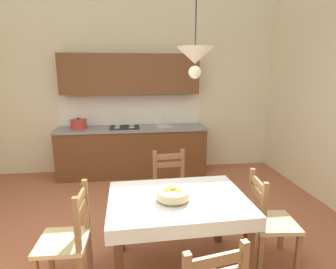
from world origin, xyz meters
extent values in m
cube|color=#A86042|center=(0.00, 0.00, -0.05)|extent=(6.16, 6.06, 0.10)
cube|color=beige|center=(0.00, 2.79, 2.02)|extent=(6.16, 0.12, 4.03)
cube|color=brown|center=(0.02, 2.42, 0.43)|extent=(2.67, 0.60, 0.86)
cube|color=gray|center=(0.02, 2.41, 0.88)|extent=(2.70, 0.63, 0.04)
cube|color=white|center=(0.02, 2.71, 1.18)|extent=(2.67, 0.01, 0.55)
cube|color=brown|center=(0.02, 2.55, 1.85)|extent=(2.45, 0.34, 0.70)
cube|color=black|center=(0.02, 2.15, 0.04)|extent=(2.63, 0.02, 0.09)
cylinder|color=silver|center=(0.62, 2.42, 0.90)|extent=(0.34, 0.34, 0.02)
cylinder|color=silver|center=(0.62, 2.56, 1.01)|extent=(0.02, 0.02, 0.22)
cube|color=black|center=(-0.11, 2.42, 0.91)|extent=(0.52, 0.42, 0.01)
cylinder|color=silver|center=(-0.24, 2.32, 0.92)|extent=(0.11, 0.11, 0.01)
cylinder|color=silver|center=(0.02, 2.32, 0.92)|extent=(0.11, 0.11, 0.01)
cylinder|color=silver|center=(-0.24, 2.52, 0.92)|extent=(0.11, 0.11, 0.01)
cylinder|color=silver|center=(0.02, 2.52, 0.92)|extent=(0.11, 0.11, 0.01)
cylinder|color=#B2382D|center=(-0.91, 2.40, 0.98)|extent=(0.28, 0.28, 0.15)
cylinder|color=#B2382D|center=(-0.91, 2.40, 1.06)|extent=(0.29, 0.29, 0.02)
sphere|color=black|center=(-0.91, 2.40, 1.08)|extent=(0.04, 0.04, 0.04)
cube|color=#56331C|center=(0.42, -0.23, 0.74)|extent=(1.22, 0.89, 0.02)
cube|color=#56331C|center=(-0.11, -0.62, 0.36)|extent=(0.07, 0.07, 0.73)
cube|color=#56331C|center=(0.97, -0.60, 0.36)|extent=(0.07, 0.07, 0.73)
cube|color=#56331C|center=(-0.12, 0.13, 0.36)|extent=(0.07, 0.07, 0.73)
cube|color=#56331C|center=(0.96, 0.15, 0.36)|extent=(0.07, 0.07, 0.73)
cube|color=white|center=(0.42, -0.23, 0.75)|extent=(1.28, 0.95, 0.00)
cube|color=white|center=(0.43, -0.70, 0.69)|extent=(1.26, 0.03, 0.12)
cube|color=white|center=(0.41, 0.23, 0.69)|extent=(1.26, 0.03, 0.12)
cube|color=white|center=(-0.21, -0.25, 0.69)|extent=(0.03, 0.93, 0.12)
cube|color=white|center=(1.06, -0.22, 0.69)|extent=(0.03, 0.93, 0.12)
cube|color=#996B42|center=(0.48, -1.24, 0.84)|extent=(0.32, 0.08, 0.07)
cube|color=#D1BC89|center=(0.49, 0.56, 0.43)|extent=(0.45, 0.45, 0.04)
cube|color=#996B42|center=(0.68, 0.39, 0.21)|extent=(0.05, 0.05, 0.41)
cube|color=#996B42|center=(0.32, 0.37, 0.21)|extent=(0.05, 0.05, 0.41)
cube|color=#996B42|center=(0.65, 0.75, 0.46)|extent=(0.05, 0.05, 0.93)
cube|color=#996B42|center=(0.29, 0.72, 0.46)|extent=(0.05, 0.05, 0.93)
cube|color=#996B42|center=(0.47, 0.74, 0.84)|extent=(0.32, 0.05, 0.07)
cube|color=#996B42|center=(0.47, 0.74, 0.74)|extent=(0.32, 0.05, 0.07)
cube|color=#D1BC89|center=(1.38, -0.25, 0.43)|extent=(0.46, 0.46, 0.04)
cube|color=#996B42|center=(1.58, -0.09, 0.21)|extent=(0.05, 0.05, 0.41)
cube|color=#996B42|center=(1.55, -0.44, 0.21)|extent=(0.05, 0.05, 0.41)
cube|color=#996B42|center=(1.22, -0.05, 0.46)|extent=(0.05, 0.05, 0.93)
cube|color=#996B42|center=(1.19, -0.41, 0.46)|extent=(0.05, 0.05, 0.93)
cube|color=#996B42|center=(1.21, -0.23, 0.84)|extent=(0.06, 0.32, 0.07)
cube|color=#996B42|center=(1.21, -0.23, 0.74)|extent=(0.06, 0.32, 0.07)
cube|color=#D1BC89|center=(-0.61, -0.30, 0.43)|extent=(0.44, 0.44, 0.04)
cube|color=#996B42|center=(-0.78, -0.11, 0.21)|extent=(0.05, 0.05, 0.41)
cube|color=#996B42|center=(-0.43, -0.49, 0.46)|extent=(0.05, 0.05, 0.93)
cube|color=#996B42|center=(-0.42, -0.13, 0.46)|extent=(0.05, 0.05, 0.93)
cube|color=#996B42|center=(-0.43, -0.31, 0.84)|extent=(0.04, 0.32, 0.07)
cube|color=#996B42|center=(-0.43, -0.31, 0.74)|extent=(0.04, 0.32, 0.07)
cylinder|color=tan|center=(0.37, -0.28, 0.77)|extent=(0.17, 0.17, 0.02)
cylinder|color=tan|center=(0.37, -0.28, 0.81)|extent=(0.30, 0.30, 0.07)
sphere|color=gold|center=(0.32, -0.27, 0.82)|extent=(0.09, 0.09, 0.09)
sphere|color=gold|center=(0.43, -0.30, 0.82)|extent=(0.08, 0.08, 0.08)
sphere|color=gold|center=(0.37, -0.25, 0.83)|extent=(0.10, 0.10, 0.10)
cylinder|color=black|center=(0.57, -0.17, 2.35)|extent=(0.01, 0.01, 0.57)
cone|color=silver|center=(0.57, -0.17, 2.02)|extent=(0.32, 0.32, 0.14)
sphere|color=white|center=(0.57, -0.17, 1.88)|extent=(0.11, 0.11, 0.11)
camera|label=1|loc=(0.03, -2.55, 1.88)|focal=29.42mm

